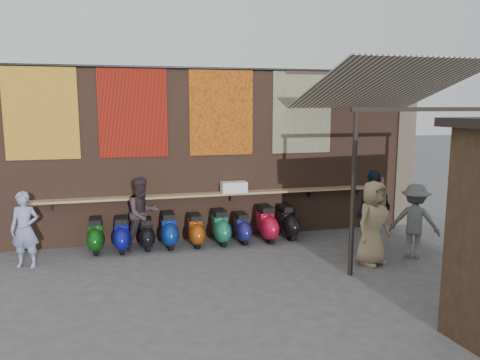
{
  "coord_description": "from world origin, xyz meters",
  "views": [
    {
      "loc": [
        -1.97,
        -8.23,
        3.16
      ],
      "look_at": [
        0.42,
        1.2,
        1.6
      ],
      "focal_mm": 35.0,
      "sensor_mm": 36.0,
      "label": 1
    }
  ],
  "objects_px": {
    "diner_right": "(143,214)",
    "shopper_grey": "(415,221)",
    "shopper_navy": "(374,211)",
    "shopper_tan": "(373,223)",
    "scooter_stool_8": "(287,222)",
    "shelf_box": "(234,187)",
    "scooter_stool_2": "(147,234)",
    "scooter_stool_5": "(221,227)",
    "diner_left": "(25,229)",
    "scooter_stool_0": "(96,235)",
    "scooter_stool_6": "(242,228)",
    "scooter_stool_4": "(196,230)",
    "scooter_stool_1": "(122,235)",
    "scooter_stool_7": "(266,224)",
    "scooter_stool_3": "(169,230)"
  },
  "relations": [
    {
      "from": "scooter_stool_8",
      "to": "scooter_stool_5",
      "type": "bearing_deg",
      "value": -178.32
    },
    {
      "from": "shelf_box",
      "to": "diner_right",
      "type": "bearing_deg",
      "value": -171.87
    },
    {
      "from": "shelf_box",
      "to": "shopper_tan",
      "type": "xyz_separation_m",
      "value": [
        2.25,
        -2.45,
        -0.4
      ]
    },
    {
      "from": "scooter_stool_2",
      "to": "scooter_stool_6",
      "type": "relative_size",
      "value": 0.98
    },
    {
      "from": "scooter_stool_6",
      "to": "scooter_stool_8",
      "type": "xyz_separation_m",
      "value": [
        1.14,
        0.09,
        0.05
      ]
    },
    {
      "from": "shopper_grey",
      "to": "scooter_stool_0",
      "type": "bearing_deg",
      "value": 19.61
    },
    {
      "from": "scooter_stool_3",
      "to": "scooter_stool_4",
      "type": "distance_m",
      "value": 0.6
    },
    {
      "from": "scooter_stool_3",
      "to": "diner_right",
      "type": "distance_m",
      "value": 0.71
    },
    {
      "from": "scooter_stool_2",
      "to": "shopper_grey",
      "type": "relative_size",
      "value": 0.45
    },
    {
      "from": "scooter_stool_4",
      "to": "scooter_stool_1",
      "type": "bearing_deg",
      "value": -179.73
    },
    {
      "from": "shopper_tan",
      "to": "shopper_navy",
      "type": "bearing_deg",
      "value": 36.4
    },
    {
      "from": "diner_right",
      "to": "scooter_stool_5",
      "type": "bearing_deg",
      "value": -27.05
    },
    {
      "from": "scooter_stool_8",
      "to": "shopper_navy",
      "type": "bearing_deg",
      "value": -45.01
    },
    {
      "from": "scooter_stool_8",
      "to": "shopper_navy",
      "type": "height_order",
      "value": "shopper_navy"
    },
    {
      "from": "shopper_navy",
      "to": "scooter_stool_2",
      "type": "bearing_deg",
      "value": -39.26
    },
    {
      "from": "scooter_stool_8",
      "to": "shopper_grey",
      "type": "height_order",
      "value": "shopper_grey"
    },
    {
      "from": "scooter_stool_2",
      "to": "shopper_navy",
      "type": "bearing_deg",
      "value": -16.57
    },
    {
      "from": "scooter_stool_5",
      "to": "diner_left",
      "type": "height_order",
      "value": "diner_left"
    },
    {
      "from": "diner_left",
      "to": "scooter_stool_8",
      "type": "bearing_deg",
      "value": 19.24
    },
    {
      "from": "shopper_navy",
      "to": "shopper_tan",
      "type": "height_order",
      "value": "shopper_navy"
    },
    {
      "from": "scooter_stool_6",
      "to": "shopper_navy",
      "type": "distance_m",
      "value": 2.97
    },
    {
      "from": "shopper_navy",
      "to": "shopper_tan",
      "type": "distance_m",
      "value": 0.87
    },
    {
      "from": "scooter_stool_0",
      "to": "shopper_tan",
      "type": "xyz_separation_m",
      "value": [
        5.39,
        -2.18,
        0.48
      ]
    },
    {
      "from": "shelf_box",
      "to": "scooter_stool_8",
      "type": "height_order",
      "value": "shelf_box"
    },
    {
      "from": "scooter_stool_4",
      "to": "scooter_stool_7",
      "type": "xyz_separation_m",
      "value": [
        1.67,
        -0.01,
        0.05
      ]
    },
    {
      "from": "scooter_stool_1",
      "to": "diner_right",
      "type": "bearing_deg",
      "value": 5.07
    },
    {
      "from": "scooter_stool_1",
      "to": "scooter_stool_4",
      "type": "bearing_deg",
      "value": 0.27
    },
    {
      "from": "scooter_stool_2",
      "to": "scooter_stool_8",
      "type": "xyz_separation_m",
      "value": [
        3.31,
        0.03,
        0.06
      ]
    },
    {
      "from": "scooter_stool_6",
      "to": "diner_left",
      "type": "bearing_deg",
      "value": -173.07
    },
    {
      "from": "shopper_grey",
      "to": "shopper_tan",
      "type": "xyz_separation_m",
      "value": [
        -1.06,
        -0.16,
        0.07
      ]
    },
    {
      "from": "diner_right",
      "to": "shopper_grey",
      "type": "xyz_separation_m",
      "value": [
        5.44,
        -1.98,
        -0.02
      ]
    },
    {
      "from": "scooter_stool_6",
      "to": "scooter_stool_0",
      "type": "bearing_deg",
      "value": 178.59
    },
    {
      "from": "scooter_stool_4",
      "to": "scooter_stool_5",
      "type": "distance_m",
      "value": 0.58
    },
    {
      "from": "scooter_stool_6",
      "to": "scooter_stool_4",
      "type": "bearing_deg",
      "value": 179.41
    },
    {
      "from": "scooter_stool_8",
      "to": "diner_left",
      "type": "relative_size",
      "value": 0.55
    },
    {
      "from": "diner_left",
      "to": "shopper_navy",
      "type": "relative_size",
      "value": 0.84
    },
    {
      "from": "scooter_stool_0",
      "to": "scooter_stool_7",
      "type": "relative_size",
      "value": 0.9
    },
    {
      "from": "scooter_stool_0",
      "to": "scooter_stool_5",
      "type": "height_order",
      "value": "scooter_stool_5"
    },
    {
      "from": "shopper_grey",
      "to": "scooter_stool_3",
      "type": "bearing_deg",
      "value": 14.63
    },
    {
      "from": "scooter_stool_8",
      "to": "diner_right",
      "type": "xyz_separation_m",
      "value": [
        -3.39,
        -0.05,
        0.41
      ]
    },
    {
      "from": "shelf_box",
      "to": "scooter_stool_0",
      "type": "height_order",
      "value": "shelf_box"
    },
    {
      "from": "shelf_box",
      "to": "scooter_stool_5",
      "type": "xyz_separation_m",
      "value": [
        -0.39,
        -0.31,
        -0.86
      ]
    },
    {
      "from": "diner_left",
      "to": "shopper_tan",
      "type": "distance_m",
      "value": 6.85
    },
    {
      "from": "scooter_stool_6",
      "to": "shopper_tan",
      "type": "xyz_separation_m",
      "value": [
        2.14,
        -2.1,
        0.51
      ]
    },
    {
      "from": "scooter_stool_8",
      "to": "shopper_navy",
      "type": "xyz_separation_m",
      "value": [
        1.44,
        -1.44,
        0.51
      ]
    },
    {
      "from": "scooter_stool_5",
      "to": "diner_left",
      "type": "relative_size",
      "value": 0.54
    },
    {
      "from": "scooter_stool_8",
      "to": "diner_left",
      "type": "height_order",
      "value": "diner_left"
    },
    {
      "from": "scooter_stool_2",
      "to": "scooter_stool_4",
      "type": "bearing_deg",
      "value": -2.76
    },
    {
      "from": "diner_left",
      "to": "shopper_tan",
      "type": "height_order",
      "value": "shopper_tan"
    },
    {
      "from": "scooter_stool_3",
      "to": "scooter_stool_7",
      "type": "relative_size",
      "value": 0.94
    }
  ]
}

